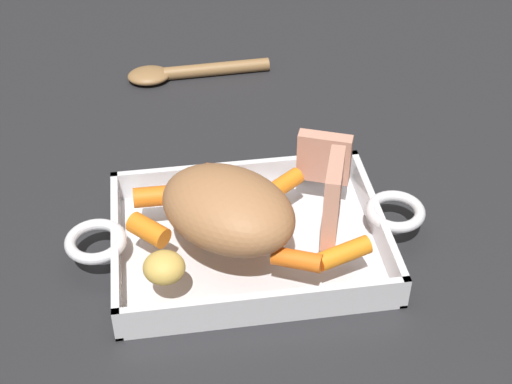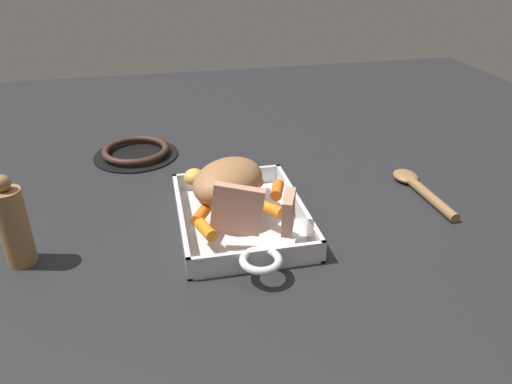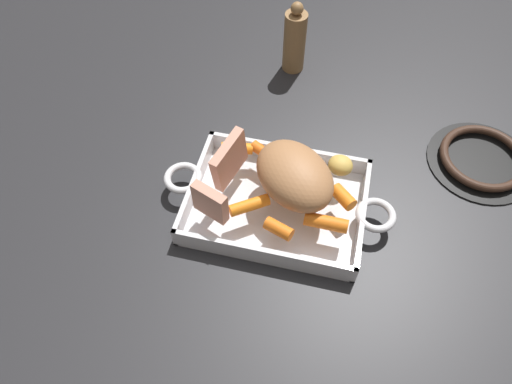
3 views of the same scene
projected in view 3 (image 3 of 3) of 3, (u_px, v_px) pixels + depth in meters
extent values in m
plane|color=#232326|center=(276.00, 207.00, 0.85)|extent=(2.20, 2.20, 0.00)
cube|color=silver|center=(276.00, 206.00, 0.84)|extent=(0.30, 0.23, 0.01)
cube|color=silver|center=(262.00, 256.00, 0.77)|extent=(0.30, 0.01, 0.04)
cube|color=silver|center=(289.00, 154.00, 0.89)|extent=(0.30, 0.01, 0.04)
cube|color=silver|center=(195.00, 185.00, 0.85)|extent=(0.01, 0.23, 0.04)
cube|color=silver|center=(362.00, 217.00, 0.81)|extent=(0.01, 0.23, 0.04)
torus|color=silver|center=(183.00, 178.00, 0.84)|extent=(0.07, 0.07, 0.01)
torus|color=silver|center=(376.00, 215.00, 0.80)|extent=(0.07, 0.07, 0.01)
ellipsoid|color=#A16C43|center=(295.00, 175.00, 0.79)|extent=(0.19, 0.19, 0.07)
cube|color=tan|center=(229.00, 160.00, 0.80)|extent=(0.04, 0.09, 0.09)
cube|color=tan|center=(210.00, 203.00, 0.77)|extent=(0.06, 0.04, 0.06)
cylinder|color=orange|center=(279.00, 229.00, 0.76)|extent=(0.05, 0.04, 0.02)
cylinder|color=orange|center=(343.00, 197.00, 0.80)|extent=(0.05, 0.05, 0.03)
cylinder|color=orange|center=(237.00, 148.00, 0.86)|extent=(0.06, 0.03, 0.03)
cylinder|color=orange|center=(326.00, 222.00, 0.77)|extent=(0.07, 0.02, 0.02)
cylinder|color=orange|center=(264.00, 153.00, 0.85)|extent=(0.06, 0.04, 0.02)
cylinder|color=orange|center=(249.00, 205.00, 0.79)|extent=(0.07, 0.06, 0.02)
ellipsoid|color=gold|center=(340.00, 165.00, 0.83)|extent=(0.05, 0.05, 0.03)
cylinder|color=black|center=(481.00, 161.00, 0.90)|extent=(0.20, 0.20, 0.01)
torus|color=#382319|center=(483.00, 157.00, 0.89)|extent=(0.16, 0.16, 0.02)
cylinder|color=olive|center=(294.00, 42.00, 1.01)|extent=(0.05, 0.05, 0.13)
sphere|color=olive|center=(297.00, 8.00, 0.94)|extent=(0.03, 0.03, 0.03)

